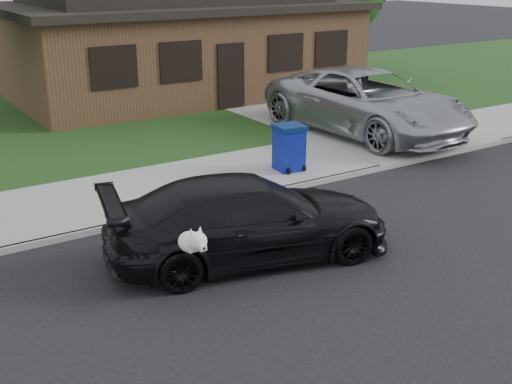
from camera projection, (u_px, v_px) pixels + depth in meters
ground at (360, 260)px, 10.78m from camera, size 120.00×120.00×0.00m
sidewalk at (215, 178)px, 14.72m from camera, size 60.00×3.00×0.12m
curb at (249, 197)px, 13.53m from camera, size 60.00×0.12×0.12m
lawn at (95, 114)px, 21.06m from camera, size 60.00×13.00×0.13m
driveway at (297, 109)px, 21.74m from camera, size 4.50×13.00×0.14m
sedan at (249, 219)px, 10.66m from camera, size 5.13×3.00×1.40m
minivan at (367, 102)px, 18.09m from camera, size 3.28×6.54×1.78m
recycling_bin at (289, 147)px, 14.96m from camera, size 0.72×0.73×1.08m
house at (176, 37)px, 23.98m from camera, size 12.60×8.60×4.65m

